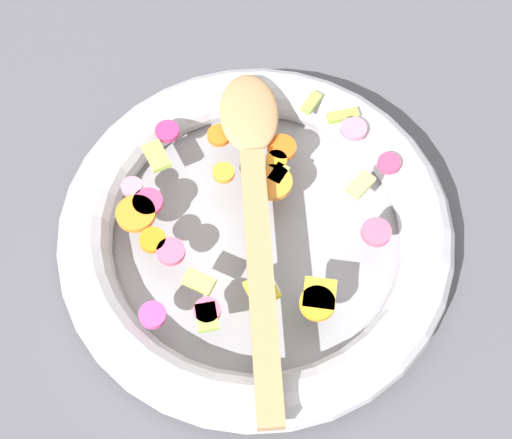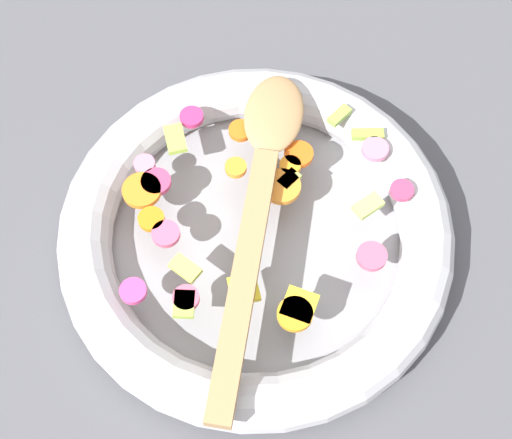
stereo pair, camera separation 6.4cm
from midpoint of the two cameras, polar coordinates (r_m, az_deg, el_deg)
name	(u,v)px [view 2 (the right image)]	position (r m, az deg, el deg)	size (l,w,h in m)	color
ground_plane	(256,243)	(0.68, 2.66, -2.15)	(4.00, 4.00, 0.00)	#4C4C51
skillet	(256,233)	(0.66, 2.74, -1.36)	(0.37, 0.37, 0.05)	gray
chopped_vegetables	(246,208)	(0.64, 2.02, 0.63)	(0.25, 0.27, 0.01)	orange
wooden_spoon	(259,194)	(0.64, 3.13, 1.76)	(0.34, 0.07, 0.01)	#A87F51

